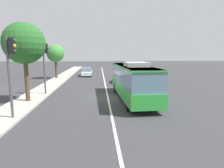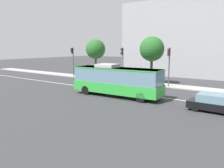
% 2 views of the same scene
% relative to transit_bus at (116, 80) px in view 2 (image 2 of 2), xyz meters
% --- Properties ---
extents(ground_plane, '(160.00, 160.00, 0.00)m').
position_rel_transit_bus_xyz_m(ground_plane, '(0.94, 2.23, -1.81)').
color(ground_plane, '#333335').
extents(sidewalk_kerb, '(80.00, 2.62, 0.14)m').
position_rel_transit_bus_xyz_m(sidewalk_kerb, '(0.94, 9.36, -1.74)').
color(sidewalk_kerb, '#9E9B93').
rests_on(sidewalk_kerb, ground_plane).
extents(lane_centre_line, '(76.00, 0.16, 0.01)m').
position_rel_transit_bus_xyz_m(lane_centre_line, '(0.94, 2.23, -1.80)').
color(lane_centre_line, silver).
rests_on(lane_centre_line, ground_plane).
extents(transit_bus, '(10.11, 3.00, 3.46)m').
position_rel_transit_bus_xyz_m(transit_bus, '(0.00, 0.00, 0.00)').
color(transit_bus, green).
rests_on(transit_bus, ground_plane).
extents(sedan_black, '(4.52, 1.85, 1.46)m').
position_rel_transit_bus_xyz_m(sedan_black, '(10.02, -0.20, -1.09)').
color(sedan_black, black).
rests_on(sedan_black, ground_plane).
extents(traffic_light_near_corner, '(0.34, 0.62, 5.20)m').
position_rel_transit_bus_xyz_m(traffic_light_near_corner, '(-4.75, 8.46, 1.75)').
color(traffic_light_near_corner, '#47474C').
rests_on(traffic_light_near_corner, ground_plane).
extents(traffic_light_mid_block, '(0.33, 0.62, 5.20)m').
position_rel_transit_bus_xyz_m(traffic_light_mid_block, '(-14.94, 8.22, 1.75)').
color(traffic_light_mid_block, '#47474C').
rests_on(traffic_light_mid_block, ground_plane).
extents(traffic_light_far_corner, '(0.34, 0.62, 5.20)m').
position_rel_transit_bus_xyz_m(traffic_light_far_corner, '(2.53, 8.35, 1.75)').
color(traffic_light_far_corner, '#47474C').
rests_on(traffic_light_far_corner, ground_plane).
extents(street_tree_kerbside_left, '(3.28, 3.28, 6.57)m').
position_rel_transit_bus_xyz_m(street_tree_kerbside_left, '(-10.84, 9.58, 3.08)').
color(street_tree_kerbside_left, '#4C3823').
rests_on(street_tree_kerbside_left, ground_plane).
extents(street_tree_kerbside_right, '(3.44, 3.44, 6.74)m').
position_rel_transit_bus_xyz_m(street_tree_kerbside_right, '(-0.35, 9.22, 3.17)').
color(street_tree_kerbside_right, '#4C3823').
rests_on(street_tree_kerbside_right, ground_plane).
extents(office_block_background, '(21.61, 14.47, 13.60)m').
position_rel_transit_bus_xyz_m(office_block_background, '(-0.92, 25.66, 4.99)').
color(office_block_background, '#939399').
rests_on(office_block_background, ground_plane).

